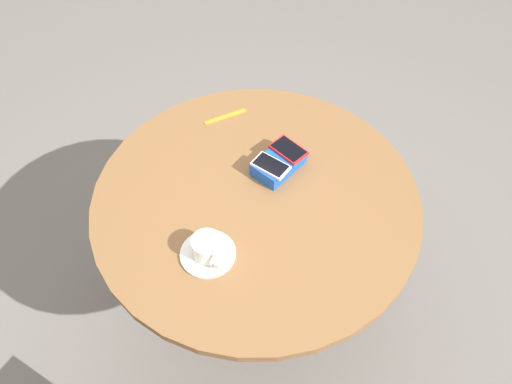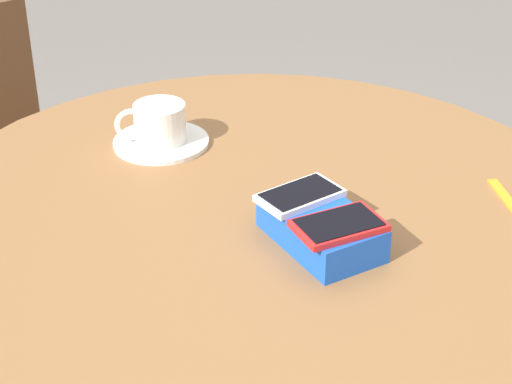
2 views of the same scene
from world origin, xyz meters
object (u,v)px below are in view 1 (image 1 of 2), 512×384
at_px(phone_white, 271,166).
at_px(lanyard_strap, 225,117).
at_px(saucer, 208,254).
at_px(phone_red, 289,150).
at_px(round_table, 256,219).
at_px(phone_box, 279,163).
at_px(coffee_cup, 207,247).

xyz_separation_m(phone_white, lanyard_strap, (-0.12, -0.30, -0.05)).
relative_size(saucer, lanyard_strap, 1.01).
height_order(phone_red, phone_white, same).
bearing_deg(phone_white, lanyard_strap, -111.92).
height_order(round_table, lanyard_strap, lanyard_strap).
xyz_separation_m(round_table, phone_box, (-0.14, -0.02, 0.15)).
distance_m(phone_box, saucer, 0.40).
bearing_deg(phone_box, saucer, 6.43).
distance_m(phone_box, phone_red, 0.05).
height_order(phone_red, coffee_cup, coffee_cup).
bearing_deg(phone_red, phone_white, -1.71).
relative_size(phone_white, lanyard_strap, 0.75).
height_order(phone_box, lanyard_strap, phone_box).
bearing_deg(phone_box, lanyard_strap, -103.90).
xyz_separation_m(round_table, phone_red, (-0.18, -0.01, 0.18)).
relative_size(round_table, coffee_cup, 9.04).
xyz_separation_m(phone_white, coffee_cup, (0.35, 0.04, -0.01)).
bearing_deg(phone_red, round_table, 3.50).
xyz_separation_m(phone_box, phone_white, (0.05, 0.00, 0.03)).
bearing_deg(phone_red, coffee_cup, 5.35).
xyz_separation_m(phone_white, saucer, (0.35, 0.04, -0.05)).
relative_size(phone_box, lanyard_strap, 1.11).
distance_m(round_table, saucer, 0.29).
bearing_deg(round_table, coffee_cup, 6.66).
height_order(saucer, lanyard_strap, saucer).
bearing_deg(lanyard_strap, phone_white, 68.08).
xyz_separation_m(phone_box, coffee_cup, (0.40, 0.05, 0.02)).
bearing_deg(lanyard_strap, saucer, 36.25).
bearing_deg(phone_red, phone_box, -7.15).
height_order(phone_red, lanyard_strap, phone_red).
bearing_deg(phone_white, coffee_cup, 7.20).
height_order(round_table, phone_box, phone_box).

